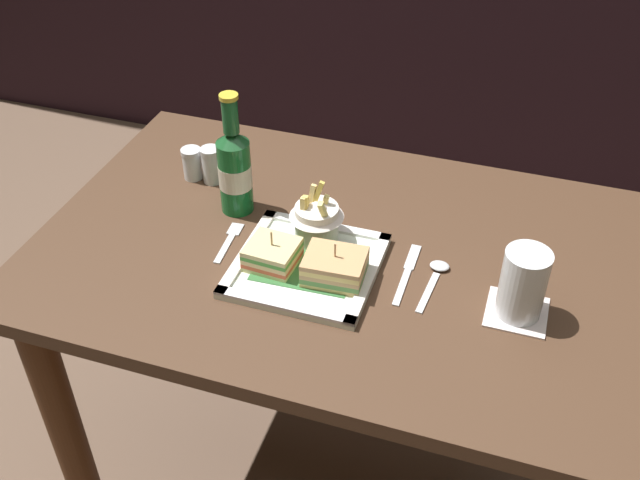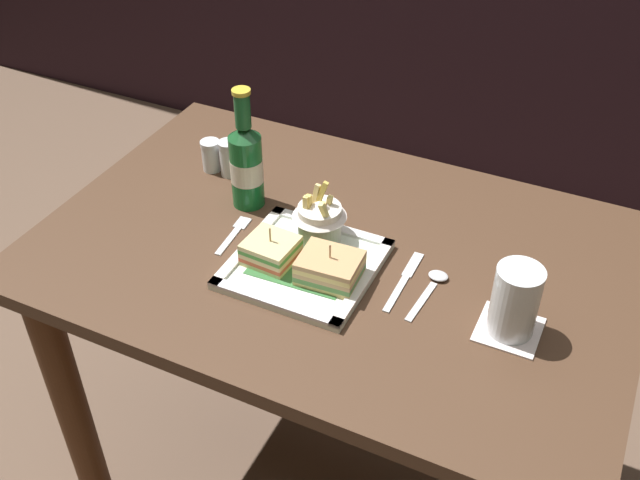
# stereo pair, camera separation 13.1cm
# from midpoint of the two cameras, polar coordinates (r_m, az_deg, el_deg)

# --- Properties ---
(ground_plane) EXTENTS (6.00, 6.00, 0.00)m
(ground_plane) POSITION_cam_midpoint_polar(r_m,az_deg,el_deg) (1.91, -1.33, -17.85)
(ground_plane) COLOR brown
(dining_table) EXTENTS (1.09, 0.73, 0.73)m
(dining_table) POSITION_cam_midpoint_polar(r_m,az_deg,el_deg) (1.45, -1.66, -4.91)
(dining_table) COLOR #483020
(dining_table) RESTS_ON ground_plane
(square_plate) EXTENTS (0.25, 0.25, 0.02)m
(square_plate) POSITION_cam_midpoint_polar(r_m,az_deg,el_deg) (1.31, -3.90, -2.11)
(square_plate) COLOR white
(square_plate) RESTS_ON dining_table
(sandwich_half_left) EXTENTS (0.09, 0.09, 0.07)m
(sandwich_half_left) POSITION_cam_midpoint_polar(r_m,az_deg,el_deg) (1.30, -6.57, -1.22)
(sandwich_half_left) COLOR #D1C37F
(sandwich_half_left) RESTS_ON square_plate
(sandwich_half_right) EXTENTS (0.11, 0.09, 0.07)m
(sandwich_half_right) POSITION_cam_midpoint_polar(r_m,az_deg,el_deg) (1.27, -1.82, -2.21)
(sandwich_half_right) COLOR tan
(sandwich_half_right) RESTS_ON square_plate
(fries_cup) EXTENTS (0.10, 0.10, 0.12)m
(fries_cup) POSITION_cam_midpoint_polar(r_m,az_deg,el_deg) (1.33, -3.14, 1.60)
(fries_cup) COLOR silver
(fries_cup) RESTS_ON square_plate
(beer_bottle) EXTENTS (0.06, 0.06, 0.25)m
(beer_bottle) POSITION_cam_midpoint_polar(r_m,az_deg,el_deg) (1.42, -9.23, 5.37)
(beer_bottle) COLOR #115D27
(beer_bottle) RESTS_ON dining_table
(drink_coaster) EXTENTS (0.10, 0.10, 0.00)m
(drink_coaster) POSITION_cam_midpoint_polar(r_m,az_deg,el_deg) (1.26, 12.00, -5.58)
(drink_coaster) COLOR silver
(drink_coaster) RESTS_ON dining_table
(water_glass) EXTENTS (0.08, 0.08, 0.12)m
(water_glass) POSITION_cam_midpoint_polar(r_m,az_deg,el_deg) (1.22, 12.33, -3.74)
(water_glass) COLOR silver
(water_glass) RESTS_ON dining_table
(fork) EXTENTS (0.03, 0.12, 0.00)m
(fork) POSITION_cam_midpoint_polar(r_m,az_deg,el_deg) (1.39, -9.66, -0.09)
(fork) COLOR silver
(fork) RESTS_ON dining_table
(knife) EXTENTS (0.02, 0.17, 0.00)m
(knife) POSITION_cam_midpoint_polar(r_m,az_deg,el_deg) (1.31, 3.90, -2.53)
(knife) COLOR silver
(knife) RESTS_ON dining_table
(spoon) EXTENTS (0.04, 0.14, 0.01)m
(spoon) POSITION_cam_midpoint_polar(r_m,az_deg,el_deg) (1.30, 6.11, -2.66)
(spoon) COLOR silver
(spoon) RESTS_ON dining_table
(salt_shaker) EXTENTS (0.04, 0.04, 0.07)m
(salt_shaker) POSITION_cam_midpoint_polar(r_m,az_deg,el_deg) (1.57, -12.17, 5.56)
(salt_shaker) COLOR silver
(salt_shaker) RESTS_ON dining_table
(pepper_shaker) EXTENTS (0.04, 0.04, 0.08)m
(pepper_shaker) POSITION_cam_midpoint_polar(r_m,az_deg,el_deg) (1.54, -10.75, 5.45)
(pepper_shaker) COLOR silver
(pepper_shaker) RESTS_ON dining_table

